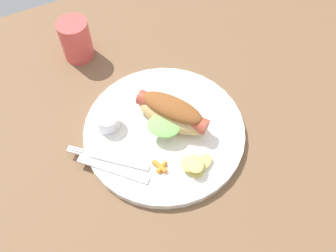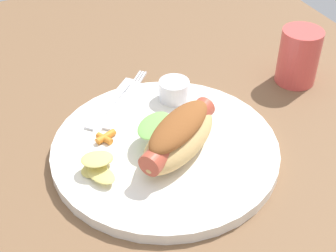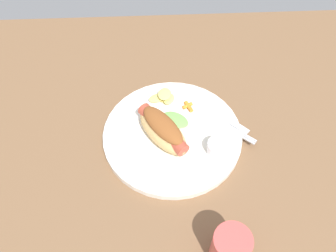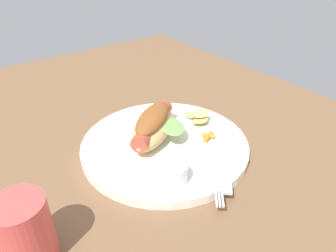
{
  "view_description": "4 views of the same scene",
  "coord_description": "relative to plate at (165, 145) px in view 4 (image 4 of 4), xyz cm",
  "views": [
    {
      "loc": [
        16.65,
        35.01,
        60.74
      ],
      "look_at": [
        1.41,
        3.01,
        5.52
      ],
      "focal_mm": 40.02,
      "sensor_mm": 36.0,
      "label": 1
    },
    {
      "loc": [
        -42.68,
        19.47,
        43.0
      ],
      "look_at": [
        0.25,
        1.06,
        5.48
      ],
      "focal_mm": 50.9,
      "sensor_mm": 36.0,
      "label": 2
    },
    {
      "loc": [
        -1.84,
        -43.67,
        64.3
      ],
      "look_at": [
        0.23,
        -0.63,
        6.41
      ],
      "focal_mm": 37.94,
      "sensor_mm": 36.0,
      "label": 3
    },
    {
      "loc": [
        38.73,
        -26.88,
        34.09
      ],
      "look_at": [
        1.97,
        1.24,
        5.2
      ],
      "focal_mm": 33.44,
      "sensor_mm": 36.0,
      "label": 4
    }
  ],
  "objects": [
    {
      "name": "drinking_cup",
      "position": [
        8.1,
        -26.39,
        3.71
      ],
      "size": [
        6.41,
        6.41,
        9.02
      ],
      "primitive_type": "cylinder",
      "color": "#D84C47",
      "rests_on": "ground_plane"
    },
    {
      "name": "sauce_ramekin",
      "position": [
        9.1,
        -5.3,
        2.32
      ],
      "size": [
        4.52,
        4.52,
        3.05
      ],
      "primitive_type": "cylinder",
      "color": "white",
      "rests_on": "plate"
    },
    {
      "name": "knife",
      "position": [
        11.64,
        3.78,
        0.98
      ],
      "size": [
        10.47,
        10.4,
        0.36
      ],
      "primitive_type": "cube",
      "rotation": [
        0.0,
        0.0,
        5.5
      ],
      "color": "silver",
      "rests_on": "plate"
    },
    {
      "name": "hot_dog",
      "position": [
        -2.04,
        -1.41,
        3.65
      ],
      "size": [
        13.11,
        15.09,
        5.61
      ],
      "rotation": [
        0.0,
        0.0,
        5.32
      ],
      "color": "tan",
      "rests_on": "plate"
    },
    {
      "name": "plate",
      "position": [
        0.0,
        0.0,
        0.0
      ],
      "size": [
        30.21,
        30.21,
        1.6
      ],
      "primitive_type": "cylinder",
      "color": "white",
      "rests_on": "ground_plane"
    },
    {
      "name": "carrot_garnish",
      "position": [
        3.99,
        7.0,
        1.24
      ],
      "size": [
        2.53,
        3.08,
        0.91
      ],
      "color": "orange",
      "rests_on": "plate"
    },
    {
      "name": "fork",
      "position": [
        11.45,
        1.59,
        1.0
      ],
      "size": [
        12.43,
        10.81,
        0.4
      ],
      "rotation": [
        0.0,
        0.0,
        5.58
      ],
      "color": "silver",
      "rests_on": "plate"
    },
    {
      "name": "ground_plane",
      "position": [
        -1.26,
        -1.04,
        -1.7
      ],
      "size": [
        120.0,
        90.0,
        1.8
      ],
      "primitive_type": "cube",
      "color": "brown"
    },
    {
      "name": "chips_pile",
      "position": [
        -1.59,
        9.6,
        1.83
      ],
      "size": [
        6.73,
        4.88,
        2.21
      ],
      "color": "#D9CA6A",
      "rests_on": "plate"
    }
  ]
}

